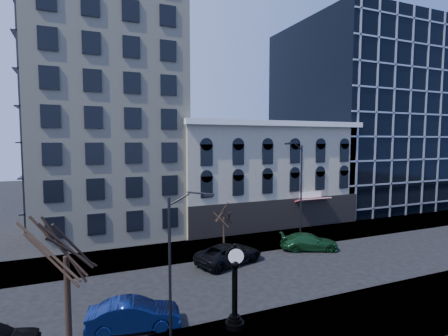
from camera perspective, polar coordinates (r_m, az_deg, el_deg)
name	(u,v)px	position (r m, az deg, el deg)	size (l,w,h in m)	color
ground	(220,283)	(26.56, -0.63, -18.27)	(160.00, 160.00, 0.00)	black
sidewalk_far	(188,250)	(33.62, -5.97, -13.22)	(160.00, 6.00, 0.12)	gray
cream_tower	(104,59)	(42.62, -18.98, 16.50)	(15.90, 15.40, 42.50)	beige
victorian_row	(260,175)	(44.25, 5.90, -1.08)	(22.60, 11.19, 12.50)	#ACA58D
glass_office	(355,117)	(60.16, 20.62, 7.76)	(20.00, 20.15, 28.00)	black
street_clock	(235,289)	(20.03, 1.76, -19.20)	(1.06, 1.06, 4.66)	black
street_lamp_near	(182,229)	(16.91, -6.95, -9.84)	(1.92, 1.02, 7.92)	black
street_lamp_far	(296,165)	(35.33, 11.70, 0.47)	(2.64, 0.75, 10.25)	black
bare_tree_near	(65,228)	(15.72, -24.50, -8.88)	(5.11, 5.11, 8.77)	#312118
bare_tree_far	(224,211)	(33.30, -0.01, -7.03)	(2.71, 2.71, 4.65)	#312118
car_near_b	(134,315)	(21.18, -14.48, -22.17)	(1.73, 4.96, 1.64)	#0C194C
car_far_a	(229,254)	(30.03, 0.82, -13.83)	(2.78, 6.02, 1.67)	black
car_far_b	(309,242)	(34.53, 13.71, -11.61)	(2.17, 5.34, 1.55)	#143F1E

